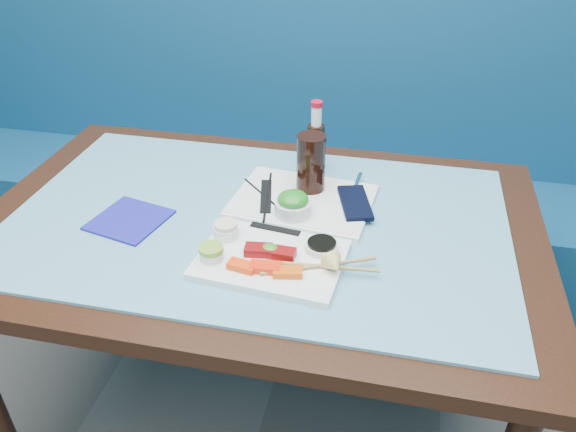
% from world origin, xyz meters
% --- Properties ---
extents(booth_bench, '(3.00, 0.56, 1.17)m').
position_xyz_m(booth_bench, '(0.00, 2.29, 0.37)').
color(booth_bench, navy).
rests_on(booth_bench, ground).
extents(dining_table, '(1.40, 0.90, 0.75)m').
position_xyz_m(dining_table, '(0.00, 1.45, 0.67)').
color(dining_table, black).
rests_on(dining_table, ground).
extents(glass_top, '(1.22, 0.76, 0.01)m').
position_xyz_m(glass_top, '(0.00, 1.45, 0.75)').
color(glass_top, '#5B9EB7').
rests_on(glass_top, dining_table).
extents(sashimi_plate, '(0.33, 0.25, 0.02)m').
position_xyz_m(sashimi_plate, '(0.08, 1.28, 0.77)').
color(sashimi_plate, white).
rests_on(sashimi_plate, glass_top).
extents(salmon_left, '(0.07, 0.04, 0.02)m').
position_xyz_m(salmon_left, '(0.03, 1.23, 0.78)').
color(salmon_left, '#FF3F0A').
rests_on(salmon_left, sashimi_plate).
extents(salmon_mid, '(0.07, 0.04, 0.02)m').
position_xyz_m(salmon_mid, '(0.08, 1.23, 0.78)').
color(salmon_mid, '#FF280A').
rests_on(salmon_mid, sashimi_plate).
extents(salmon_right, '(0.07, 0.04, 0.01)m').
position_xyz_m(salmon_right, '(0.13, 1.23, 0.78)').
color(salmon_right, '#E95509').
rests_on(salmon_right, sashimi_plate).
extents(tuna_left, '(0.06, 0.04, 0.02)m').
position_xyz_m(tuna_left, '(0.05, 1.29, 0.78)').
color(tuna_left, maroon).
rests_on(tuna_left, sashimi_plate).
extents(tuna_right, '(0.06, 0.04, 0.02)m').
position_xyz_m(tuna_right, '(0.10, 1.29, 0.78)').
color(tuna_right, maroon).
rests_on(tuna_right, sashimi_plate).
extents(seaweed_garnish, '(0.05, 0.05, 0.02)m').
position_xyz_m(seaweed_garnish, '(0.07, 1.29, 0.79)').
color(seaweed_garnish, '#3C7D1C').
rests_on(seaweed_garnish, sashimi_plate).
extents(ramekin_wasabi, '(0.06, 0.06, 0.02)m').
position_xyz_m(ramekin_wasabi, '(-0.05, 1.25, 0.79)').
color(ramekin_wasabi, white).
rests_on(ramekin_wasabi, sashimi_plate).
extents(wasabi_fill, '(0.06, 0.06, 0.01)m').
position_xyz_m(wasabi_fill, '(-0.05, 1.25, 0.80)').
color(wasabi_fill, olive).
rests_on(wasabi_fill, ramekin_wasabi).
extents(ramekin_ginger, '(0.08, 0.08, 0.02)m').
position_xyz_m(ramekin_ginger, '(-0.04, 1.34, 0.79)').
color(ramekin_ginger, white).
rests_on(ramekin_ginger, sashimi_plate).
extents(ginger_fill, '(0.07, 0.07, 0.01)m').
position_xyz_m(ginger_fill, '(-0.04, 1.34, 0.80)').
color(ginger_fill, beige).
rests_on(ginger_fill, ramekin_ginger).
extents(soy_dish, '(0.08, 0.08, 0.01)m').
position_xyz_m(soy_dish, '(0.18, 1.33, 0.78)').
color(soy_dish, silver).
rests_on(soy_dish, sashimi_plate).
extents(soy_fill, '(0.07, 0.07, 0.01)m').
position_xyz_m(soy_fill, '(0.18, 1.33, 0.79)').
color(soy_fill, black).
rests_on(soy_fill, soy_dish).
extents(lemon_wedge, '(0.06, 0.06, 0.05)m').
position_xyz_m(lemon_wedge, '(0.22, 1.25, 0.80)').
color(lemon_wedge, '#D8C566').
rests_on(lemon_wedge, sashimi_plate).
extents(chopstick_sleeve, '(0.12, 0.03, 0.00)m').
position_xyz_m(chopstick_sleeve, '(0.06, 1.39, 0.78)').
color(chopstick_sleeve, black).
rests_on(chopstick_sleeve, sashimi_plate).
extents(wooden_chopstick_a, '(0.24, 0.11, 0.01)m').
position_xyz_m(wooden_chopstick_a, '(0.19, 1.27, 0.78)').
color(wooden_chopstick_a, '#9B7E49').
rests_on(wooden_chopstick_a, sashimi_plate).
extents(wooden_chopstick_b, '(0.24, 0.03, 0.01)m').
position_xyz_m(wooden_chopstick_b, '(0.20, 1.27, 0.78)').
color(wooden_chopstick_b, '#997E48').
rests_on(wooden_chopstick_b, sashimi_plate).
extents(serving_tray, '(0.37, 0.30, 0.01)m').
position_xyz_m(serving_tray, '(0.10, 1.54, 0.76)').
color(serving_tray, white).
rests_on(serving_tray, glass_top).
extents(paper_placemat, '(0.37, 0.27, 0.00)m').
position_xyz_m(paper_placemat, '(0.10, 1.54, 0.77)').
color(paper_placemat, white).
rests_on(paper_placemat, serving_tray).
extents(seaweed_bowl, '(0.11, 0.11, 0.04)m').
position_xyz_m(seaweed_bowl, '(0.09, 1.47, 0.79)').
color(seaweed_bowl, silver).
rests_on(seaweed_bowl, serving_tray).
extents(seaweed_salad, '(0.09, 0.09, 0.04)m').
position_xyz_m(seaweed_salad, '(0.09, 1.47, 0.81)').
color(seaweed_salad, '#1D791C').
rests_on(seaweed_salad, seaweed_bowl).
extents(cola_glass, '(0.09, 0.09, 0.15)m').
position_xyz_m(cola_glass, '(0.11, 1.60, 0.85)').
color(cola_glass, black).
rests_on(cola_glass, serving_tray).
extents(navy_pouch, '(0.11, 0.17, 0.01)m').
position_xyz_m(navy_pouch, '(0.23, 1.54, 0.78)').
color(navy_pouch, black).
rests_on(navy_pouch, serving_tray).
extents(fork, '(0.02, 0.10, 0.01)m').
position_xyz_m(fork, '(0.23, 1.65, 0.78)').
color(fork, white).
rests_on(fork, serving_tray).
extents(black_chopstick_a, '(0.15, 0.15, 0.01)m').
position_xyz_m(black_chopstick_a, '(-0.00, 1.53, 0.77)').
color(black_chopstick_a, black).
rests_on(black_chopstick_a, serving_tray).
extents(black_chopstick_b, '(0.05, 0.24, 0.01)m').
position_xyz_m(black_chopstick_b, '(0.01, 1.53, 0.77)').
color(black_chopstick_b, black).
rests_on(black_chopstick_b, serving_tray).
extents(tray_sleeve, '(0.06, 0.17, 0.00)m').
position_xyz_m(tray_sleeve, '(0.00, 1.53, 0.77)').
color(tray_sleeve, black).
rests_on(tray_sleeve, serving_tray).
extents(cola_bottle_body, '(0.05, 0.05, 0.14)m').
position_xyz_m(cola_bottle_body, '(0.10, 1.73, 0.83)').
color(cola_bottle_body, black).
rests_on(cola_bottle_body, glass_top).
extents(cola_bottle_neck, '(0.03, 0.03, 0.06)m').
position_xyz_m(cola_bottle_neck, '(0.10, 1.73, 0.92)').
color(cola_bottle_neck, white).
rests_on(cola_bottle_neck, cola_bottle_body).
extents(cola_bottle_cap, '(0.04, 0.04, 0.01)m').
position_xyz_m(cola_bottle_cap, '(0.10, 1.73, 0.96)').
color(cola_bottle_cap, '#B50B21').
rests_on(cola_bottle_cap, cola_bottle_neck).
extents(blue_napkin, '(0.20, 0.20, 0.01)m').
position_xyz_m(blue_napkin, '(-0.30, 1.37, 0.76)').
color(blue_napkin, '#1A1A93').
rests_on(blue_napkin, glass_top).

